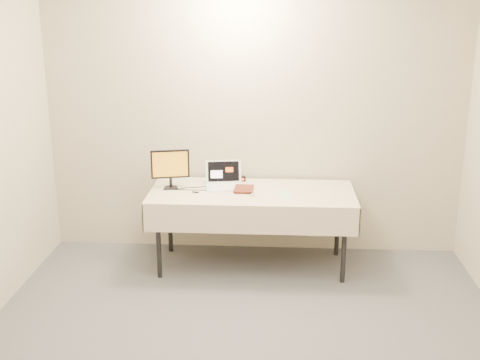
# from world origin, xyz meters

# --- Properties ---
(back_wall) EXTENTS (4.00, 0.10, 2.70)m
(back_wall) POSITION_xyz_m (0.00, 2.50, 1.35)
(back_wall) COLOR #C2B79C
(back_wall) RESTS_ON ground
(table) EXTENTS (1.86, 0.81, 0.74)m
(table) POSITION_xyz_m (0.00, 2.05, 0.68)
(table) COLOR black
(table) RESTS_ON ground
(laptop) EXTENTS (0.37, 0.35, 0.23)m
(laptop) POSITION_xyz_m (-0.27, 2.17, 0.79)
(laptop) COLOR white
(laptop) RESTS_ON table
(monitor) EXTENTS (0.35, 0.15, 0.36)m
(monitor) POSITION_xyz_m (-0.75, 2.10, 0.95)
(monitor) COLOR black
(monitor) RESTS_ON table
(book) EXTENTS (0.18, 0.03, 0.24)m
(book) POSITION_xyz_m (-0.16, 2.07, 0.86)
(book) COLOR maroon
(book) RESTS_ON table
(alarm_clock) EXTENTS (0.12, 0.07, 0.05)m
(alarm_clock) POSITION_xyz_m (-0.13, 2.35, 0.76)
(alarm_clock) COLOR black
(alarm_clock) RESTS_ON table
(clicker) EXTENTS (0.05, 0.08, 0.02)m
(clicker) POSITION_xyz_m (0.01, 1.92, 0.75)
(clicker) COLOR #B4B4B7
(clicker) RESTS_ON table
(paper_form) EXTENTS (0.15, 0.26, 0.00)m
(paper_form) POSITION_xyz_m (0.29, 1.96, 0.74)
(paper_form) COLOR #B9E8B9
(paper_form) RESTS_ON table
(usb_dongle) EXTENTS (0.06, 0.03, 0.01)m
(usb_dongle) POSITION_xyz_m (-0.51, 1.97, 0.74)
(usb_dongle) COLOR black
(usb_dongle) RESTS_ON table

